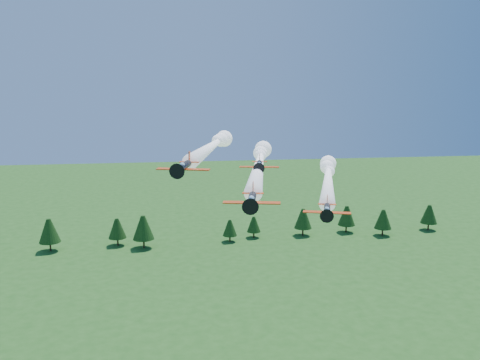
{
  "coord_description": "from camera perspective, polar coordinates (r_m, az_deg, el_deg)",
  "views": [
    {
      "loc": [
        -12.72,
        -77.72,
        60.05
      ],
      "look_at": [
        -2.48,
        0.0,
        44.73
      ],
      "focal_mm": 40.0,
      "sensor_mm": 36.0,
      "label": 1
    }
  ],
  "objects": [
    {
      "name": "plane_lead",
      "position": [
        98.98,
        2.08,
        1.89
      ],
      "size": [
        15.41,
        54.0,
        3.7
      ],
      "rotation": [
        0.0,
        0.0,
        -0.2
      ],
      "color": "black",
      "rests_on": "ground"
    },
    {
      "name": "plane_left",
      "position": [
        107.12,
        -2.95,
        3.68
      ],
      "size": [
        16.23,
        44.55,
        3.7
      ],
      "rotation": [
        0.0,
        0.0,
        -0.26
      ],
      "color": "black",
      "rests_on": "ground"
    },
    {
      "name": "plane_right",
      "position": [
        108.04,
        9.39,
        0.35
      ],
      "size": [
        18.25,
        47.07,
        3.7
      ],
      "rotation": [
        0.0,
        0.0,
        -0.3
      ],
      "color": "black",
      "rests_on": "ground"
    },
    {
      "name": "plane_slot",
      "position": [
        89.68,
        2.06,
        1.62
      ],
      "size": [
        6.73,
        7.37,
        2.35
      ],
      "rotation": [
        0.0,
        0.0,
        -0.18
      ],
      "color": "black",
      "rests_on": "ground"
    },
    {
      "name": "treeline",
      "position": [
        196.33,
        -3.62,
        -4.71
      ],
      "size": [
        181.25,
        16.56,
        11.78
      ],
      "color": "#382314",
      "rests_on": "ground"
    }
  ]
}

